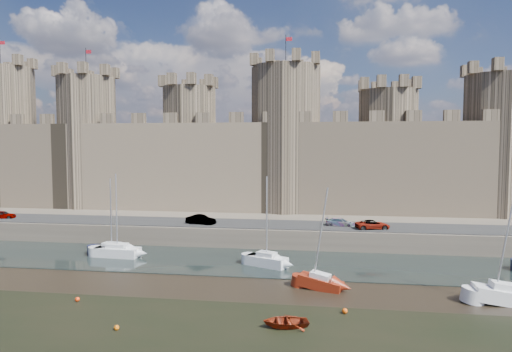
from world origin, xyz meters
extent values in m
cube|color=black|center=(0.00, 24.00, 0.04)|extent=(160.00, 12.00, 0.08)
cube|color=#4C443A|center=(0.00, 60.00, 1.25)|extent=(160.00, 60.00, 2.50)
cube|color=black|center=(0.00, 34.00, 2.55)|extent=(160.00, 7.00, 0.10)
cube|color=#42382B|center=(0.00, 48.00, 9.50)|extent=(100.00, 9.00, 14.00)
cylinder|color=#42382B|center=(-48.00, 48.00, 14.50)|extent=(11.00, 11.00, 24.00)
cylinder|color=black|center=(-48.00, 48.00, 29.00)|extent=(0.10, 0.10, 5.00)
cube|color=maroon|center=(-47.50, 48.00, 30.80)|extent=(1.00, 0.03, 0.60)
cylinder|color=#42382B|center=(-32.00, 48.00, 13.50)|extent=(10.00, 10.00, 22.00)
cylinder|color=black|center=(-32.00, 48.00, 27.00)|extent=(0.10, 0.10, 5.00)
cube|color=maroon|center=(-31.50, 48.00, 28.80)|extent=(1.00, 0.03, 0.60)
cylinder|color=#42382B|center=(-14.00, 48.00, 12.50)|extent=(9.00, 9.00, 20.00)
cylinder|color=#42382B|center=(2.00, 48.00, 14.00)|extent=(11.00, 11.00, 23.00)
cylinder|color=black|center=(2.00, 48.00, 28.00)|extent=(0.10, 0.10, 5.00)
cube|color=maroon|center=(2.50, 48.00, 29.80)|extent=(1.00, 0.03, 0.60)
cylinder|color=#42382B|center=(18.00, 48.00, 12.00)|extent=(9.00, 9.00, 19.00)
cylinder|color=#42382B|center=(34.00, 48.00, 13.00)|extent=(10.00, 10.00, 21.00)
imported|color=gray|center=(-37.31, 33.17, 3.09)|extent=(3.68, 2.18, 1.18)
imported|color=gray|center=(-7.95, 32.69, 3.16)|extent=(4.20, 2.28, 1.31)
imported|color=gray|center=(10.31, 34.11, 3.04)|extent=(3.88, 1.99, 1.08)
imported|color=gray|center=(14.27, 32.46, 3.10)|extent=(4.61, 2.88, 1.19)
cube|color=silver|center=(-15.62, 23.96, 0.61)|extent=(5.29, 2.30, 1.06)
cube|color=silver|center=(-15.62, 23.96, 1.38)|extent=(2.38, 1.54, 0.48)
cylinder|color=silver|center=(-15.62, 23.96, 5.46)|extent=(0.14, 0.14, 8.65)
cube|color=black|center=(-16.72, 24.78, 0.57)|extent=(4.69, 2.21, 0.99)
cube|color=silver|center=(-16.72, 24.78, 1.29)|extent=(2.13, 1.43, 0.45)
cylinder|color=silver|center=(-16.72, 24.78, 5.12)|extent=(0.14, 0.14, 8.09)
cube|color=silver|center=(2.13, 22.37, 0.61)|extent=(4.81, 3.41, 1.05)
cube|color=silver|center=(2.13, 22.37, 1.37)|extent=(2.32, 1.93, 0.48)
cylinder|color=silver|center=(2.13, 22.37, 5.45)|extent=(0.14, 0.14, 8.63)
cube|color=maroon|center=(7.89, 15.60, 0.51)|extent=(4.27, 2.67, 1.02)
cube|color=silver|center=(7.89, 15.60, 1.25)|extent=(2.02, 1.57, 0.46)
cylinder|color=silver|center=(7.89, 15.60, 5.17)|extent=(0.14, 0.14, 8.31)
cube|color=silver|center=(23.03, 13.98, 0.59)|extent=(5.06, 2.08, 1.18)
cube|color=silver|center=(23.03, 13.98, 1.45)|extent=(2.26, 1.42, 0.54)
cylinder|color=silver|center=(23.03, 13.98, 6.00)|extent=(0.14, 0.14, 9.64)
imported|color=maroon|center=(5.45, 6.49, 0.35)|extent=(3.91, 3.27, 0.69)
sphere|color=#D15E09|center=(-6.37, 4.18, 0.19)|extent=(0.38, 0.38, 0.38)
sphere|color=#F0350A|center=(-12.26, 9.27, 0.19)|extent=(0.39, 0.39, 0.39)
sphere|color=#D54809|center=(9.81, 9.75, 0.22)|extent=(0.44, 0.44, 0.44)
camera|label=1|loc=(7.99, -25.53, 13.20)|focal=32.00mm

